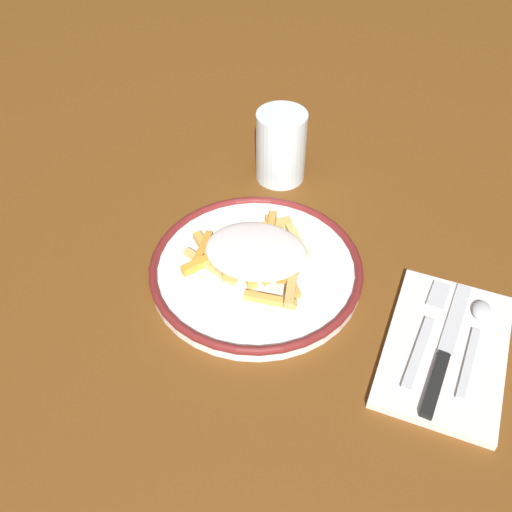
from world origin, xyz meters
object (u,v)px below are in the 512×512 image
Objects in this scene: plate at (256,269)px; knife at (443,357)px; fries_heap at (257,253)px; fork at (426,331)px; water_glass at (281,146)px; spoon at (477,330)px; napkin at (445,349)px.

plate is 0.26m from knife.
fries_heap is 0.23m from fork.
fries_heap is 1.53× the size of water_glass.
fries_heap reaches higher than plate.
spoon is (0.29, -0.00, 0.00)m from plate.
knife is 0.06m from spoon.
knife is (0.26, -0.06, -0.02)m from fries_heap.
napkin is (0.26, -0.04, -0.01)m from plate.
napkin is at bearing -24.32° from fork.
fries_heap is at bearing 92.32° from plate.
napkin is 1.91× the size of water_glass.
water_glass is (-0.04, 0.21, 0.02)m from fries_heap.
fork is 1.55× the size of water_glass.
fries_heap is (-0.00, 0.01, 0.02)m from plate.
plate reaches higher than knife.
spoon is (0.06, 0.02, 0.00)m from fork.
fries_heap is at bearing -79.14° from water_glass.
napkin is 0.03m from fork.
water_glass reaches higher than fork.
napkin is 0.40m from water_glass.
napkin is 0.02m from knife.
fries_heap reaches higher than napkin.
knife is 1.38× the size of spoon.
water_glass reaches higher than napkin.
spoon reaches higher than napkin.
water_glass is at bearing 139.36° from napkin.
water_glass is (-0.27, 0.24, 0.04)m from fork.
knife is (0.03, -0.03, 0.00)m from fork.
napkin is (0.26, -0.04, -0.03)m from fries_heap.
plate is at bearing 173.66° from fork.
fork is (0.23, -0.03, -0.02)m from fries_heap.
fries_heap is 0.80× the size of napkin.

